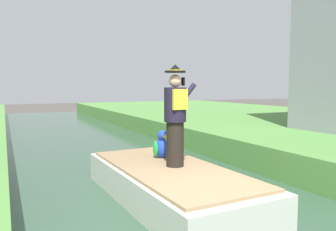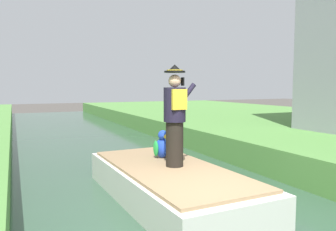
# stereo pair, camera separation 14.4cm
# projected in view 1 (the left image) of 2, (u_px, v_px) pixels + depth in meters

# --- Properties ---
(boat) EXTENTS (1.93, 4.25, 0.61)m
(boat) POSITION_uv_depth(u_px,v_px,m) (170.00, 183.00, 6.11)
(boat) COLOR silver
(boat) RESTS_ON canal_water
(person_pirate) EXTENTS (0.61, 0.42, 1.85)m
(person_pirate) POSITION_uv_depth(u_px,v_px,m) (175.00, 116.00, 6.07)
(person_pirate) COLOR black
(person_pirate) RESTS_ON boat
(parrot_plush) EXTENTS (0.36, 0.35, 0.57)m
(parrot_plush) POSITION_uv_depth(u_px,v_px,m) (162.00, 146.00, 6.85)
(parrot_plush) COLOR blue
(parrot_plush) RESTS_ON boat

